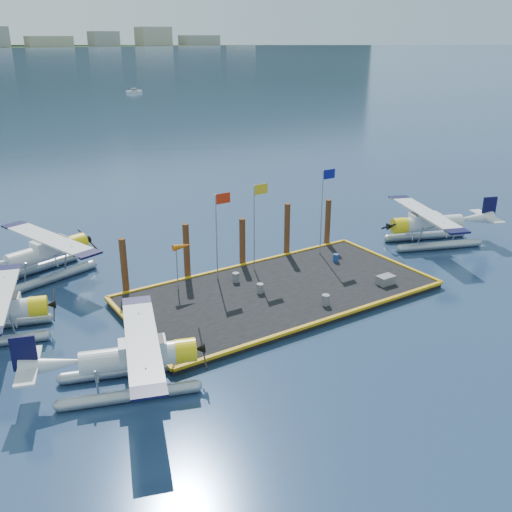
{
  "coord_description": "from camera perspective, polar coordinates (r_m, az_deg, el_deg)",
  "views": [
    {
      "loc": [
        -19.81,
        -27.97,
        16.09
      ],
      "look_at": [
        -0.51,
        2.0,
        2.25
      ],
      "focal_mm": 40.0,
      "sensor_mm": 36.0,
      "label": 1
    }
  ],
  "objects": [
    {
      "name": "ground",
      "position": [
        37.87,
        2.29,
        -3.95
      ],
      "size": [
        4000.0,
        4000.0,
        0.0
      ],
      "primitive_type": "plane",
      "color": "navy",
      "rests_on": "ground"
    },
    {
      "name": "dock",
      "position": [
        37.78,
        2.3,
        -3.68
      ],
      "size": [
        20.0,
        10.0,
        0.4
      ],
      "primitive_type": "cube",
      "color": "black",
      "rests_on": "ground"
    },
    {
      "name": "dock_bumpers",
      "position": [
        37.66,
        2.3,
        -3.28
      ],
      "size": [
        20.25,
        10.25,
        0.18
      ],
      "primitive_type": null,
      "color": "#BE890B",
      "rests_on": "dock"
    },
    {
      "name": "seaplane_a",
      "position": [
        28.46,
        -12.01,
        -10.14
      ],
      "size": [
        9.03,
        9.64,
        3.46
      ],
      "rotation": [
        0.0,
        0.0,
        -1.89
      ],
      "color": "#989DA6",
      "rests_on": "ground"
    },
    {
      "name": "seaplane_c",
      "position": [
        42.84,
        -20.33,
        0.1
      ],
      "size": [
        9.75,
        10.45,
        3.73
      ],
      "rotation": [
        0.0,
        0.0,
        -1.28
      ],
      "color": "#989DA6",
      "rests_on": "ground"
    },
    {
      "name": "seaplane_d",
      "position": [
        48.47,
        16.92,
        2.91
      ],
      "size": [
        9.76,
        10.36,
        3.74
      ],
      "rotation": [
        0.0,
        0.0,
        1.21
      ],
      "color": "#989DA6",
      "rests_on": "ground"
    },
    {
      "name": "drum_0",
      "position": [
        37.13,
        0.42,
        -3.25
      ],
      "size": [
        0.45,
        0.45,
        0.63
      ],
      "primitive_type": "cylinder",
      "color": "slate",
      "rests_on": "dock"
    },
    {
      "name": "drum_2",
      "position": [
        42.62,
        7.98,
        -0.18
      ],
      "size": [
        0.41,
        0.41,
        0.58
      ],
      "primitive_type": "cylinder",
      "color": "navy",
      "rests_on": "dock"
    },
    {
      "name": "drum_3",
      "position": [
        35.75,
        6.98,
        -4.38
      ],
      "size": [
        0.49,
        0.49,
        0.68
      ],
      "primitive_type": "cylinder",
      "color": "slate",
      "rests_on": "dock"
    },
    {
      "name": "drum_5",
      "position": [
        38.8,
        -2.03,
        -2.14
      ],
      "size": [
        0.46,
        0.46,
        0.64
      ],
      "primitive_type": "cylinder",
      "color": "slate",
      "rests_on": "dock"
    },
    {
      "name": "crate",
      "position": [
        39.42,
        12.84,
        -2.34
      ],
      "size": [
        1.17,
        0.78,
        0.59
      ],
      "primitive_type": "cube",
      "color": "slate",
      "rests_on": "dock"
    },
    {
      "name": "flagpole_red",
      "position": [
        38.12,
        -3.73,
        3.3
      ],
      "size": [
        1.14,
        0.08,
        6.0
      ],
      "color": "#95959D",
      "rests_on": "dock"
    },
    {
      "name": "flagpole_yellow",
      "position": [
        39.55,
        0.06,
        4.19
      ],
      "size": [
        1.14,
        0.08,
        6.2
      ],
      "color": "#95959D",
      "rests_on": "dock"
    },
    {
      "name": "flagpole_blue",
      "position": [
        42.92,
        6.83,
        5.65
      ],
      "size": [
        1.14,
        0.08,
        6.5
      ],
      "color": "#95959D",
      "rests_on": "dock"
    },
    {
      "name": "windsock",
      "position": [
        37.33,
        -7.35,
        0.88
      ],
      "size": [
        1.4,
        0.44,
        3.12
      ],
      "color": "#95959D",
      "rests_on": "dock"
    },
    {
      "name": "piling_0",
      "position": [
        37.95,
        -13.04,
        -1.16
      ],
      "size": [
        0.44,
        0.44,
        4.0
      ],
      "primitive_type": "cylinder",
      "color": "#3F2612",
      "rests_on": "ground"
    },
    {
      "name": "piling_1",
      "position": [
        39.49,
        -6.95,
        0.3
      ],
      "size": [
        0.44,
        0.44,
        4.2
      ],
      "primitive_type": "cylinder",
      "color": "#3F2612",
      "rests_on": "ground"
    },
    {
      "name": "piling_2",
      "position": [
        41.57,
        -1.37,
        1.24
      ],
      "size": [
        0.44,
        0.44,
        3.8
      ],
      "primitive_type": "cylinder",
      "color": "#3F2612",
      "rests_on": "ground"
    },
    {
      "name": "piling_3",
      "position": [
        43.58,
        3.12,
        2.53
      ],
      "size": [
        0.44,
        0.44,
        4.3
      ],
      "primitive_type": "cylinder",
      "color": "#3F2612",
      "rests_on": "ground"
    },
    {
      "name": "piling_4",
      "position": [
        45.98,
        7.17,
        3.2
      ],
      "size": [
        0.44,
        0.44,
        4.0
      ],
      "primitive_type": "cylinder",
      "color": "#3F2612",
      "rests_on": "ground"
    }
  ]
}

